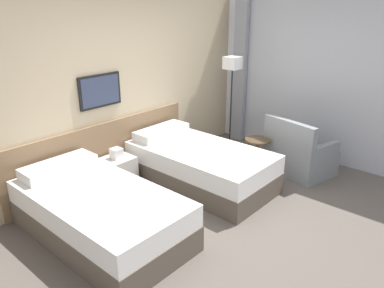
# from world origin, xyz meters

# --- Properties ---
(ground_plane) EXTENTS (16.00, 16.00, 0.00)m
(ground_plane) POSITION_xyz_m (0.00, 0.00, 0.00)
(ground_plane) COLOR #5B544C
(wall_headboard) EXTENTS (10.00, 0.10, 2.70)m
(wall_headboard) POSITION_xyz_m (-0.03, 1.99, 1.29)
(wall_headboard) COLOR #C6B28E
(wall_headboard) RESTS_ON ground_plane
(wall_window) EXTENTS (0.21, 4.46, 2.70)m
(wall_window) POSITION_xyz_m (2.48, -0.16, 1.34)
(wall_window) COLOR white
(wall_window) RESTS_ON ground_plane
(bed_near_door) EXTENTS (1.10, 2.03, 0.68)m
(bed_near_door) POSITION_xyz_m (-1.25, 0.92, 0.28)
(bed_near_door) COLOR brown
(bed_near_door) RESTS_ON ground_plane
(bed_near_window) EXTENTS (1.10, 2.03, 0.68)m
(bed_near_window) POSITION_xyz_m (0.45, 0.92, 0.28)
(bed_near_window) COLOR brown
(bed_near_window) RESTS_ON ground_plane
(nightstand) EXTENTS (0.43, 0.38, 0.59)m
(nightstand) POSITION_xyz_m (-0.40, 1.69, 0.24)
(nightstand) COLOR beige
(nightstand) RESTS_ON ground_plane
(floor_lamp) EXTENTS (0.24, 0.24, 1.62)m
(floor_lamp) POSITION_xyz_m (1.80, 1.38, 1.35)
(floor_lamp) COLOR black
(floor_lamp) RESTS_ON ground_plane
(side_table) EXTENTS (0.38, 0.38, 0.52)m
(side_table) POSITION_xyz_m (1.36, 0.55, 0.36)
(side_table) COLOR brown
(side_table) RESTS_ON ground_plane
(armchair) EXTENTS (0.89, 1.02, 0.87)m
(armchair) POSITION_xyz_m (1.72, 0.05, 0.27)
(armchair) COLOR gray
(armchair) RESTS_ON ground_plane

